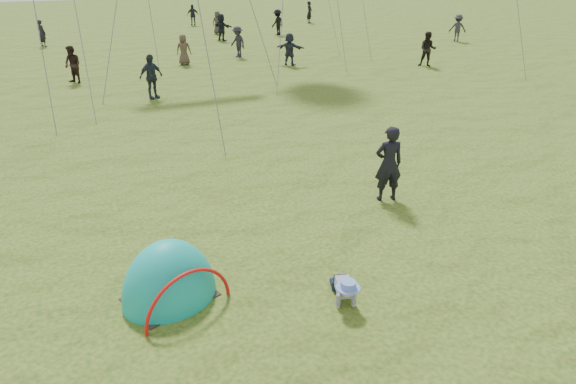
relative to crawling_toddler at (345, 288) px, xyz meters
name	(u,v)px	position (x,y,z in m)	size (l,w,h in m)	color
ground	(373,290)	(0.63, 0.10, -0.28)	(140.00, 140.00, 0.00)	#194210
crawling_toddler	(345,288)	(0.00, 0.00, 0.00)	(0.52, 0.74, 0.56)	black
popup_tent	(170,297)	(-2.73, 1.27, -0.28)	(1.68, 1.38, 2.18)	#0E8F9C
standing_adult	(389,164)	(2.86, 3.19, 0.64)	(0.67, 0.44, 1.85)	black
crowd_person_3	(458,28)	(20.90, 22.69, 0.59)	(1.13, 0.65, 1.75)	#27272E
crowd_person_5	(290,49)	(7.15, 19.39, 0.55)	(1.55, 0.49, 1.67)	#232734
crowd_person_6	(42,33)	(-5.09, 31.11, 0.55)	(0.60, 0.40, 1.65)	black
crowd_person_7	(428,49)	(13.71, 16.30, 0.60)	(0.86, 0.67, 1.77)	black
crowd_person_8	(151,77)	(-0.76, 15.13, 0.61)	(1.05, 0.44, 1.79)	#212932
crowd_person_9	(278,22)	(10.71, 30.12, 0.61)	(1.16, 0.67, 1.79)	black
crowd_person_10	(218,23)	(6.81, 32.31, 0.53)	(0.80, 0.52, 1.63)	#382F29
crowd_person_11	(222,27)	(6.20, 29.11, 0.60)	(1.64, 0.52, 1.77)	black
crowd_person_12	(309,12)	(15.94, 35.86, 0.61)	(0.65, 0.43, 1.78)	black
crowd_person_13	(73,65)	(-3.61, 19.34, 0.55)	(0.81, 0.63, 1.67)	black
crowd_person_14	(193,15)	(6.29, 38.01, 0.55)	(0.98, 0.41, 1.67)	#1D232D
crowd_person_15	(238,42)	(5.35, 22.78, 0.57)	(1.10, 0.63, 1.70)	black
crowd_person_16	(184,50)	(1.98, 21.68, 0.51)	(0.78, 0.51, 1.59)	#43362A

